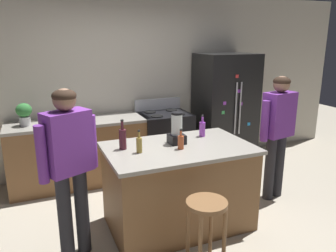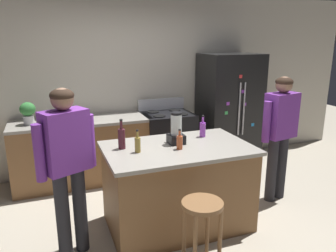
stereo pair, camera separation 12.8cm
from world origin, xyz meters
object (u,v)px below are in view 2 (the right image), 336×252
(refrigerator, at_px, (229,110))
(bottle_cooking_sauce, at_px, (180,142))
(bottle_vinegar, at_px, (138,144))
(blender_appliance, at_px, (176,130))
(stove_range, at_px, (167,141))
(bottle_wine, at_px, (122,138))
(person_by_sink_right, at_px, (280,127))
(potted_plant, at_px, (28,112))
(bar_stool, at_px, (202,219))
(person_by_island_left, at_px, (67,158))
(kitchen_island, at_px, (177,186))
(bottle_soda, at_px, (203,129))

(refrigerator, distance_m, bottle_cooking_sauce, 2.20)
(bottle_vinegar, bearing_deg, blender_appliance, 15.61)
(stove_range, xyz_separation_m, bottle_wine, (-1.02, -1.38, 0.57))
(refrigerator, xyz_separation_m, person_by_sink_right, (-0.08, -1.37, 0.07))
(potted_plant, relative_size, blender_appliance, 0.86)
(bar_stool, bearing_deg, person_by_island_left, 146.29)
(refrigerator, distance_m, person_by_island_left, 3.11)
(kitchen_island, xyz_separation_m, bottle_wine, (-0.57, 0.14, 0.58))
(person_by_island_left, xyz_separation_m, potted_plant, (-0.37, 1.68, 0.11))
(bar_stool, bearing_deg, stove_range, 76.81)
(bottle_vinegar, bearing_deg, potted_plant, 124.04)
(bottle_soda, bearing_deg, bottle_cooking_sauce, -142.99)
(person_by_sink_right, xyz_separation_m, blender_appliance, (-1.41, -0.03, 0.11))
(person_by_sink_right, height_order, potted_plant, person_by_sink_right)
(stove_range, bearing_deg, bottle_soda, -91.74)
(person_by_island_left, relative_size, bottle_cooking_sauce, 7.57)
(bar_stool, relative_size, bottle_wine, 2.21)
(kitchen_island, relative_size, bottle_cooking_sauce, 7.24)
(person_by_sink_right, relative_size, bar_stool, 2.29)
(blender_appliance, height_order, bottle_wine, blender_appliance)
(person_by_island_left, relative_size, blender_appliance, 4.68)
(blender_appliance, height_order, bottle_cooking_sauce, blender_appliance)
(bar_stool, height_order, blender_appliance, blender_appliance)
(bar_stool, xyz_separation_m, blender_appliance, (0.13, 0.92, 0.53))
(kitchen_island, xyz_separation_m, stove_range, (0.45, 1.52, 0.01))
(refrigerator, bearing_deg, potted_plant, 179.05)
(person_by_island_left, height_order, person_by_sink_right, person_by_island_left)
(stove_range, relative_size, bar_stool, 1.58)
(person_by_island_left, height_order, bottle_soda, person_by_island_left)
(person_by_sink_right, distance_m, bottle_soda, 1.03)
(bottle_wine, bearing_deg, kitchen_island, -13.80)
(person_by_sink_right, bearing_deg, bottle_wine, 179.68)
(stove_range, relative_size, bottle_vinegar, 4.69)
(kitchen_island, xyz_separation_m, bar_stool, (-0.10, -0.82, 0.07))
(bar_stool, bearing_deg, kitchen_island, 82.75)
(bottle_soda, distance_m, bottle_wine, 0.98)
(stove_range, bearing_deg, bar_stool, -103.19)
(refrigerator, bearing_deg, person_by_island_left, -148.44)
(stove_range, bearing_deg, bottle_vinegar, -119.96)
(bar_stool, xyz_separation_m, bottle_vinegar, (-0.34, 0.79, 0.47))
(person_by_island_left, distance_m, potted_plant, 1.72)
(blender_appliance, xyz_separation_m, bottle_cooking_sauce, (-0.04, -0.19, -0.07))
(bottle_wine, bearing_deg, potted_plant, 123.74)
(kitchen_island, bearing_deg, blender_appliance, 78.05)
(refrigerator, xyz_separation_m, bottle_vinegar, (-1.96, -1.53, 0.11))
(person_by_island_left, height_order, bottle_wine, person_by_island_left)
(bottle_wine, relative_size, bottle_cooking_sauce, 1.46)
(bottle_wine, bearing_deg, bar_stool, -63.99)
(stove_range, bearing_deg, person_by_sink_right, -54.82)
(person_by_sink_right, bearing_deg, refrigerator, 86.64)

